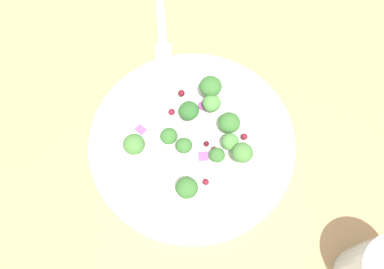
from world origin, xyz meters
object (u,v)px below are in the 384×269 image
(plate, at_px, (192,140))
(fork, at_px, (161,20))
(broccoli_floret_0, at_px, (191,113))
(broccoli_floret_1, at_px, (212,103))
(broccoli_floret_2, at_px, (187,188))

(plate, bearing_deg, fork, -116.52)
(fork, bearing_deg, plate, 63.48)
(broccoli_floret_0, bearing_deg, fork, -115.02)
(plate, height_order, fork, plate)
(fork, bearing_deg, broccoli_floret_1, 74.93)
(plate, distance_m, broccoli_floret_1, 0.05)
(plate, height_order, broccoli_floret_1, broccoli_floret_1)
(fork, bearing_deg, broccoli_floret_2, 58.93)
(broccoli_floret_1, height_order, broccoli_floret_2, broccoli_floret_2)
(broccoli_floret_0, height_order, broccoli_floret_1, broccoli_floret_0)
(broccoli_floret_1, distance_m, broccoli_floret_2, 0.12)
(broccoli_floret_1, height_order, fork, broccoli_floret_1)
(broccoli_floret_0, distance_m, fork, 0.18)
(broccoli_floret_0, bearing_deg, broccoli_floret_2, 47.82)
(plate, relative_size, fork, 1.64)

